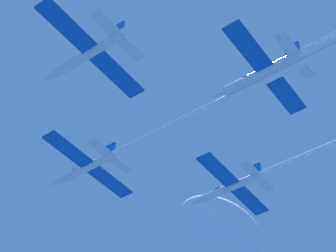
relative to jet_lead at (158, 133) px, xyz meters
The scene contains 4 objects.
jet_lead is the anchor object (origin of this frame).
jet_left_wing 23.56m from the jet_lead, 141.10° to the right, with size 20.11×52.26×3.33m.
jet_right_wing 24.92m from the jet_lead, 42.79° to the right, with size 20.11×55.41×3.33m.
cloud_wispy 90.81m from the jet_lead, 23.17° to the left, with size 36.30×19.97×12.71m, color white.
Camera 1 is at (-53.23, -55.65, -61.46)m, focal length 61.42 mm.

